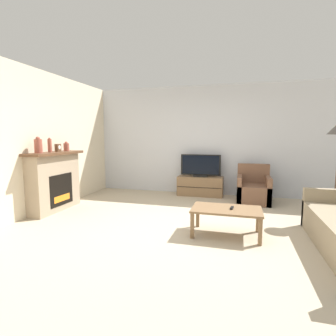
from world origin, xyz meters
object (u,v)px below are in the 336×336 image
Objects in this scene: mantel_vase_right at (66,147)px; remote at (232,208)px; mantel_vase_left at (38,146)px; mantel_clock at (58,148)px; fireplace at (54,181)px; tv at (200,166)px; tv_stand at (200,186)px; mantel_vase_centre_left at (50,145)px; armchair at (253,190)px; coffee_table at (226,212)px.

mantel_vase_right is 1.28× the size of remote.
mantel_vase_left is 1.95× the size of remote.
mantel_clock is 0.98× the size of remote.
fireplace is 8.53× the size of remote.
tv is at bearing 113.98° from remote.
mantel_clock is at bearing -143.07° from tv_stand.
mantel_vase_right is at bearing 90.00° from mantel_vase_left.
mantel_vase_right is 3.59m from remote.
mantel_vase_left reaches higher than mantel_vase_centre_left.
mantel_vase_right is 0.18× the size of tv_stand.
tv_stand is at bearing 32.99° from mantel_vase_right.
armchair is (1.23, -0.34, -0.45)m from tv.
mantel_vase_right is (0.00, 0.78, -0.05)m from mantel_vase_left.
tv_stand is 2.62m from coffee_table.
mantel_vase_left is at bearing -87.55° from fireplace.
mantel_vase_centre_left reaches higher than remote.
mantel_vase_left reaches higher than armchair.
tv_stand is 1.10× the size of coffee_table.
mantel_vase_left is at bearing -90.00° from mantel_vase_centre_left.
remote is (3.39, -0.34, -0.87)m from mantel_vase_centre_left.
tv_stand is (2.57, 2.05, -0.35)m from fireplace.
tv_stand is at bearing 38.56° from fireplace.
coffee_table is at bearing -73.19° from tv_stand.
mantel_clock is 3.48m from coffee_table.
fireplace is 4.38× the size of mantel_vase_left.
tv_stand is (2.56, 1.66, -1.01)m from mantel_vase_right.
remote is at bearing 10.91° from coffee_table.
remote is at bearing -0.81° from mantel_vase_left.
tv is at bearing 36.89° from mantel_clock.
remote is (3.41, -0.44, -0.17)m from fireplace.
mantel_vase_left reaches higher than tv_stand.
coffee_table is (0.76, -2.51, 0.12)m from tv_stand.
mantel_clock is at bearing 169.98° from coffee_table.
mantel_vase_centre_left is 0.24m from mantel_clock.
tv_stand is 1.28m from armchair.
mantel_clock is at bearing 82.34° from fireplace.
remote reaches higher than coffee_table.
mantel_clock is 3.35m from tv_stand.
tv_stand reaches higher than remote.
mantel_clock is at bearing -89.83° from mantel_vase_right.
tv is at bearing -90.00° from tv_stand.
mantel_vase_centre_left reaches higher than tv.
fireplace is at bearing -141.47° from tv.
mantel_vase_left is 0.53m from mantel_clock.
fireplace is 3.31m from tv_stand.
coffee_table is at bearing -10.02° from mantel_clock.
armchair is at bearing -15.41° from tv.
fireplace is 0.71m from mantel_vase_centre_left.
mantel_clock reaches higher than armchair.
tv_stand is (2.56, 2.44, -1.06)m from mantel_vase_left.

